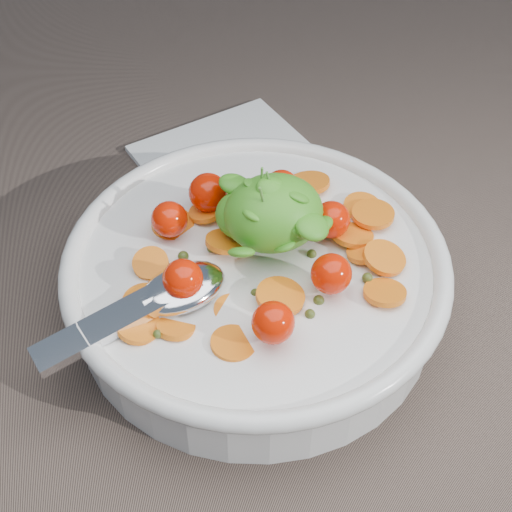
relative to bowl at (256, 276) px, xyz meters
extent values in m
plane|color=#735F52|center=(0.01, 0.02, -0.04)|extent=(6.00, 6.00, 0.00)
cylinder|color=white|center=(0.00, 0.00, -0.01)|extent=(0.30, 0.30, 0.06)
torus|color=white|center=(0.00, 0.00, 0.02)|extent=(0.31, 0.31, 0.02)
cylinder|color=white|center=(0.00, 0.00, -0.03)|extent=(0.15, 0.15, 0.01)
cylinder|color=brown|center=(0.00, 0.00, -0.01)|extent=(0.27, 0.27, 0.04)
cylinder|color=orange|center=(-0.04, -0.08, 0.02)|extent=(0.05, 0.05, 0.01)
cylinder|color=orange|center=(0.01, -0.05, 0.03)|extent=(0.05, 0.05, 0.01)
cylinder|color=orange|center=(0.11, 0.02, 0.03)|extent=(0.04, 0.04, 0.01)
cylinder|color=orange|center=(0.02, 0.03, 0.02)|extent=(0.05, 0.05, 0.02)
cylinder|color=orange|center=(-0.09, -0.03, 0.03)|extent=(0.04, 0.04, 0.01)
cylinder|color=orange|center=(0.08, -0.06, 0.02)|extent=(0.04, 0.04, 0.01)
cylinder|color=orange|center=(-0.06, 0.06, 0.02)|extent=(0.05, 0.05, 0.01)
cylinder|color=orange|center=(0.08, -0.02, 0.03)|extent=(0.04, 0.04, 0.01)
cylinder|color=orange|center=(0.02, 0.03, 0.02)|extent=(0.04, 0.04, 0.01)
cylinder|color=orange|center=(0.08, 0.00, 0.02)|extent=(0.04, 0.04, 0.02)
cylinder|color=orange|center=(0.07, 0.07, 0.02)|extent=(0.04, 0.04, 0.01)
cylinder|color=orange|center=(0.10, -0.03, 0.03)|extent=(0.04, 0.04, 0.02)
cylinder|color=orange|center=(0.05, 0.03, 0.03)|extent=(0.04, 0.04, 0.01)
cylinder|color=orange|center=(-0.02, 0.02, 0.03)|extent=(0.04, 0.04, 0.02)
cylinder|color=orange|center=(0.10, 0.03, 0.02)|extent=(0.04, 0.04, 0.01)
cylinder|color=orange|center=(-0.03, -0.05, 0.02)|extent=(0.04, 0.04, 0.01)
cylinder|color=orange|center=(-0.10, -0.05, 0.02)|extent=(0.04, 0.04, 0.01)
cylinder|color=orange|center=(-0.07, -0.05, 0.02)|extent=(0.03, 0.03, 0.02)
cylinder|color=orange|center=(-0.08, 0.01, 0.03)|extent=(0.04, 0.04, 0.02)
cylinder|color=orange|center=(0.00, 0.06, 0.02)|extent=(0.05, 0.05, 0.01)
cylinder|color=orange|center=(-0.03, 0.06, 0.03)|extent=(0.04, 0.04, 0.02)
sphere|color=#3E4B19|center=(-0.09, -0.06, 0.02)|extent=(0.01, 0.01, 0.01)
sphere|color=#3E4B19|center=(0.02, -0.07, 0.02)|extent=(0.01, 0.01, 0.01)
sphere|color=#3E4B19|center=(-0.03, 0.06, 0.03)|extent=(0.01, 0.01, 0.01)
sphere|color=#3E4B19|center=(0.03, -0.05, 0.02)|extent=(0.01, 0.01, 0.01)
sphere|color=#3E4B19|center=(0.08, -0.04, 0.02)|extent=(0.01, 0.01, 0.01)
sphere|color=#3E4B19|center=(0.00, 0.06, 0.02)|extent=(0.01, 0.01, 0.01)
sphere|color=#3E4B19|center=(0.04, -0.01, 0.02)|extent=(0.01, 0.01, 0.01)
sphere|color=#3E4B19|center=(-0.06, 0.01, 0.03)|extent=(0.01, 0.01, 0.01)
sphere|color=#3E4B19|center=(-0.01, -0.03, 0.02)|extent=(0.01, 0.01, 0.01)
sphere|color=#3E4B19|center=(-0.04, 0.00, 0.02)|extent=(0.01, 0.01, 0.01)
sphere|color=#3E4B19|center=(-0.03, 0.02, 0.02)|extent=(0.01, 0.01, 0.01)
sphere|color=#3E4B19|center=(0.01, 0.04, 0.02)|extent=(0.01, 0.01, 0.01)
sphere|color=#3E4B19|center=(0.00, -0.07, 0.02)|extent=(0.01, 0.01, 0.01)
sphere|color=red|center=(0.07, 0.01, 0.04)|extent=(0.03, 0.03, 0.03)
sphere|color=red|center=(0.04, 0.06, 0.04)|extent=(0.03, 0.03, 0.03)
sphere|color=red|center=(-0.02, 0.07, 0.04)|extent=(0.03, 0.03, 0.03)
sphere|color=red|center=(-0.06, 0.04, 0.04)|extent=(0.03, 0.03, 0.03)
sphere|color=red|center=(-0.06, -0.02, 0.04)|extent=(0.03, 0.03, 0.03)
sphere|color=red|center=(-0.01, -0.08, 0.04)|extent=(0.03, 0.03, 0.03)
sphere|color=red|center=(0.05, -0.05, 0.04)|extent=(0.03, 0.03, 0.03)
ellipsoid|color=green|center=(0.02, 0.01, 0.06)|extent=(0.08, 0.07, 0.06)
ellipsoid|color=green|center=(0.00, 0.02, 0.05)|extent=(0.05, 0.05, 0.04)
ellipsoid|color=green|center=(0.01, 0.01, 0.06)|extent=(0.03, 0.02, 0.02)
ellipsoid|color=green|center=(0.02, -0.02, 0.05)|extent=(0.02, 0.02, 0.01)
ellipsoid|color=green|center=(0.02, 0.02, 0.06)|extent=(0.03, 0.03, 0.01)
ellipsoid|color=green|center=(0.01, 0.02, 0.07)|extent=(0.03, 0.03, 0.02)
ellipsoid|color=green|center=(0.02, 0.02, 0.07)|extent=(0.02, 0.03, 0.02)
ellipsoid|color=green|center=(0.03, 0.00, 0.08)|extent=(0.03, 0.03, 0.02)
ellipsoid|color=green|center=(0.01, 0.01, 0.07)|extent=(0.03, 0.03, 0.02)
ellipsoid|color=green|center=(0.02, 0.01, 0.07)|extent=(0.04, 0.04, 0.02)
ellipsoid|color=green|center=(0.01, 0.01, 0.06)|extent=(0.03, 0.02, 0.02)
ellipsoid|color=green|center=(0.02, 0.01, 0.07)|extent=(0.03, 0.03, 0.03)
ellipsoid|color=green|center=(0.02, 0.02, 0.08)|extent=(0.02, 0.02, 0.02)
ellipsoid|color=green|center=(0.01, 0.01, 0.08)|extent=(0.03, 0.03, 0.03)
ellipsoid|color=green|center=(0.00, 0.02, 0.08)|extent=(0.02, 0.02, 0.02)
ellipsoid|color=green|center=(0.02, 0.02, 0.07)|extent=(0.03, 0.03, 0.02)
ellipsoid|color=green|center=(0.00, 0.00, 0.07)|extent=(0.04, 0.04, 0.03)
ellipsoid|color=green|center=(0.04, -0.02, 0.07)|extent=(0.04, 0.04, 0.02)
ellipsoid|color=green|center=(0.03, -0.01, 0.06)|extent=(0.03, 0.04, 0.03)
ellipsoid|color=green|center=(-0.01, 0.05, 0.06)|extent=(0.03, 0.03, 0.02)
ellipsoid|color=green|center=(0.04, 0.04, 0.05)|extent=(0.04, 0.04, 0.02)
ellipsoid|color=green|center=(0.05, 0.00, 0.05)|extent=(0.04, 0.03, 0.02)
ellipsoid|color=green|center=(-0.02, -0.02, 0.05)|extent=(0.03, 0.03, 0.02)
ellipsoid|color=green|center=(0.02, 0.00, 0.07)|extent=(0.03, 0.03, 0.02)
cylinder|color=#4C8C33|center=(0.01, 0.02, 0.07)|extent=(0.00, 0.00, 0.05)
cylinder|color=#4C8C33|center=(0.02, 0.01, 0.07)|extent=(0.01, 0.01, 0.05)
cylinder|color=#4C8C33|center=(0.01, 0.00, 0.07)|extent=(0.01, 0.00, 0.05)
ellipsoid|color=silver|center=(-0.06, -0.02, 0.03)|extent=(0.08, 0.07, 0.02)
cube|color=silver|center=(-0.11, -0.04, 0.03)|extent=(0.13, 0.06, 0.02)
cylinder|color=silver|center=(-0.08, -0.03, 0.03)|extent=(0.03, 0.02, 0.01)
cube|color=white|center=(0.02, 0.20, -0.03)|extent=(0.21, 0.19, 0.01)
camera|label=1|loc=(-0.10, -0.38, 0.43)|focal=50.00mm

